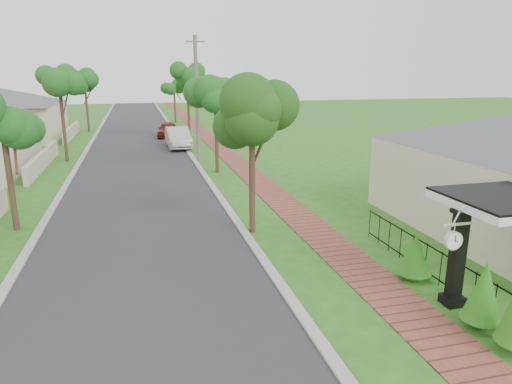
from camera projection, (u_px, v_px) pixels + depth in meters
name	position (u px, v px, depth m)	size (l,w,h in m)	color
ground	(269.00, 308.00, 11.41)	(160.00, 160.00, 0.00)	#2B6016
road	(138.00, 163.00, 29.39)	(7.00, 120.00, 0.02)	#28282B
kerb_right	(194.00, 161.00, 30.28)	(0.30, 120.00, 0.10)	#9E9E99
kerb_left	(78.00, 166.00, 28.50)	(0.30, 120.00, 0.10)	#9E9E99
sidewalk	(233.00, 159.00, 30.91)	(1.50, 120.00, 0.03)	brown
porch_post	(456.00, 263.00, 11.30)	(0.48, 0.48, 2.52)	black
picket_fence	(441.00, 268.00, 12.47)	(0.03, 8.02, 1.00)	black
street_trees	(135.00, 88.00, 34.66)	(10.70, 37.65, 5.89)	#382619
hedge_row	(469.00, 285.00, 10.76)	(0.85, 4.53, 2.14)	#136214
parked_car_red	(168.00, 129.00, 41.11)	(1.59, 3.95, 1.35)	#64200F
parked_car_white	(178.00, 138.00, 35.15)	(1.66, 4.76, 1.57)	#BEBDC0
near_tree	(252.00, 121.00, 15.78)	(1.99, 1.99, 5.12)	#382619
utility_pole	(197.00, 99.00, 29.32)	(1.20, 0.24, 7.95)	#6E6156
station_clock	(453.00, 239.00, 10.60)	(0.77, 0.13, 0.65)	silver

